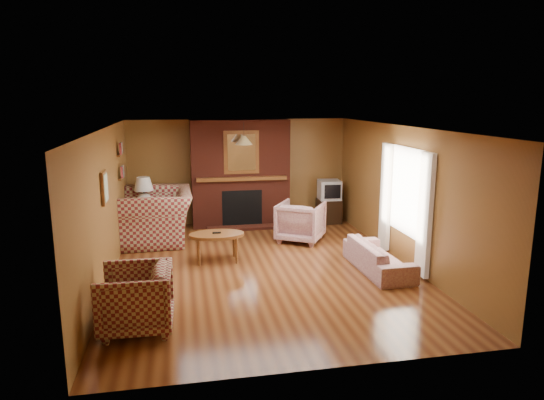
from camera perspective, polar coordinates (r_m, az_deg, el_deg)
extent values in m
plane|color=#4F2611|center=(8.42, -1.06, -8.01)|extent=(6.50, 6.50, 0.00)
plane|color=white|center=(7.93, -1.13, 8.52)|extent=(6.50, 6.50, 0.00)
plane|color=brown|center=(11.26, -3.91, 3.36)|extent=(6.50, 0.00, 6.50)
plane|color=brown|center=(5.03, 5.26, -7.51)|extent=(6.50, 0.00, 6.50)
plane|color=brown|center=(8.06, -18.89, -0.68)|extent=(0.00, 6.50, 6.50)
plane|color=brown|center=(8.85, 15.07, 0.63)|extent=(0.00, 6.50, 6.50)
cube|color=#541D12|center=(11.01, -3.75, 3.17)|extent=(2.20, 0.50, 2.40)
cube|color=black|center=(10.93, -3.54, -0.90)|extent=(0.90, 0.06, 0.80)
cube|color=#541D12|center=(10.86, -3.40, -3.26)|extent=(1.60, 0.35, 0.06)
cube|color=brown|center=(10.76, -3.56, 2.53)|extent=(2.00, 0.18, 0.08)
cube|color=brown|center=(10.71, -3.62, 5.62)|extent=(0.78, 0.05, 0.95)
cube|color=white|center=(10.68, -3.60, 5.60)|extent=(0.62, 0.02, 0.80)
cube|color=beige|center=(8.03, 17.55, -1.74)|extent=(0.08, 0.35, 2.00)
cube|color=beige|center=(9.34, 13.23, 0.37)|extent=(0.08, 0.35, 2.00)
cube|color=white|center=(8.65, 15.55, 1.02)|extent=(0.03, 1.10, 1.50)
cube|color=brown|center=(9.88, -17.31, 2.53)|extent=(0.06, 0.55, 0.04)
cube|color=brown|center=(9.83, -17.47, 5.12)|extent=(0.06, 0.55, 0.04)
cube|color=brown|center=(7.70, -19.14, 1.39)|extent=(0.04, 0.40, 0.50)
cube|color=beige|center=(7.70, -18.95, 1.40)|extent=(0.01, 0.32, 0.42)
cylinder|color=black|center=(10.21, -3.33, 8.25)|extent=(0.01, 0.01, 0.35)
cone|color=tan|center=(10.23, -3.31, 7.02)|extent=(0.36, 0.36, 0.18)
imported|color=maroon|center=(10.12, -13.45, -1.81)|extent=(1.45, 1.65, 1.05)
imported|color=maroon|center=(6.40, -15.78, -11.13)|extent=(0.92, 0.90, 0.82)
imported|color=beige|center=(8.43, 12.41, -6.52)|extent=(0.69, 1.68, 0.49)
imported|color=beige|center=(9.89, 3.39, -2.55)|extent=(1.19, 1.20, 0.80)
ellipsoid|color=brown|center=(8.68, -6.52, -4.09)|extent=(0.98, 0.61, 0.06)
cube|color=black|center=(8.67, -6.53, -3.85)|extent=(0.15, 0.05, 0.02)
cylinder|color=brown|center=(8.97, -4.49, -5.24)|extent=(0.05, 0.05, 0.46)
cylinder|color=brown|center=(8.92, -8.69, -5.43)|extent=(0.05, 0.05, 0.46)
cylinder|color=brown|center=(8.60, -4.20, -6.00)|extent=(0.05, 0.05, 0.46)
cylinder|color=brown|center=(8.55, -8.58, -6.20)|extent=(0.05, 0.05, 0.46)
cube|color=brown|center=(10.60, -14.65, -2.51)|extent=(0.49, 0.49, 0.60)
sphere|color=silver|center=(10.49, -14.78, -0.07)|extent=(0.32, 0.32, 0.32)
cylinder|color=black|center=(10.46, -14.84, 0.89)|extent=(0.03, 0.03, 0.10)
cone|color=silver|center=(10.43, -14.89, 1.86)|extent=(0.40, 0.40, 0.28)
cube|color=black|center=(11.43, 6.70, -1.27)|extent=(0.52, 0.48, 0.56)
cube|color=#A4A7AC|center=(11.32, 6.76, 1.21)|extent=(0.52, 0.50, 0.45)
cube|color=black|center=(11.10, 7.14, 0.98)|extent=(0.38, 0.04, 0.32)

